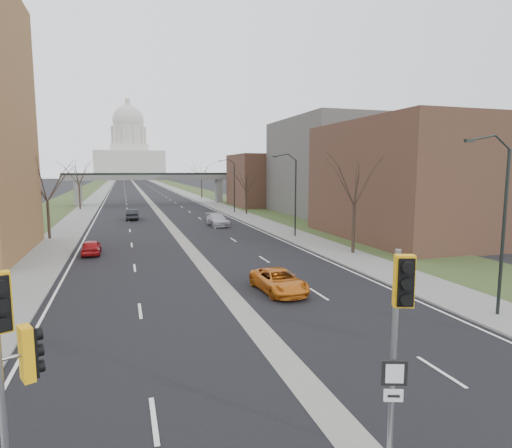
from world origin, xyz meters
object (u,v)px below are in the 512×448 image
signal_pole_median (399,321)px  signal_pole_left (10,346)px  car_right_mid (217,220)px  car_left_near (91,247)px  car_left_far (133,214)px  car_right_near (279,281)px

signal_pole_median → signal_pole_left: bearing=-170.9°
car_right_mid → car_left_near: bearing=-137.2°
car_left_near → car_left_far: (3.95, 25.19, 0.11)m
signal_pole_left → car_right_mid: (13.71, 43.64, -2.83)m
car_right_near → car_left_near: bearing=122.7°
car_left_far → car_right_near: 41.05m
signal_pole_left → car_right_near: size_ratio=1.14×
car_right_near → car_right_mid: car_right_mid is taller
car_left_near → car_right_near: car_right_near is taller
car_left_far → car_right_mid: (10.16, -10.23, 0.00)m
signal_pole_left → car_left_far: bearing=62.4°
car_left_near → signal_pole_left: bearing=90.9°
car_right_near → signal_pole_median: bearing=-103.8°
car_left_near → car_left_far: bearing=-98.8°
signal_pole_left → signal_pole_median: size_ratio=1.02×
signal_pole_left → car_right_mid: 45.83m
car_left_near → car_right_near: (11.31, -15.19, 0.03)m
car_right_mid → car_right_near: bearing=-99.2°
signal_pole_left → car_left_far: (3.55, 53.86, -2.83)m
car_left_near → car_left_far: size_ratio=0.82×
car_left_far → car_right_mid: car_right_mid is taller
signal_pole_left → signal_pole_median: bearing=-33.7°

